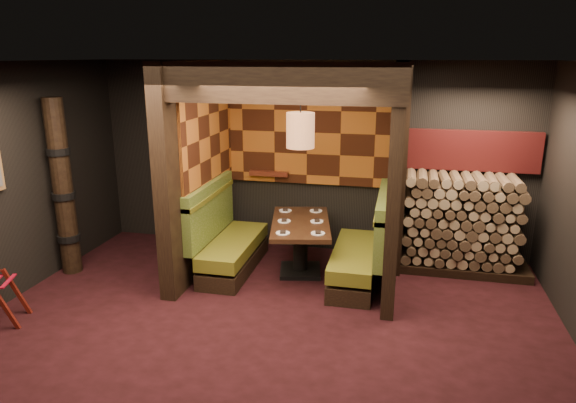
# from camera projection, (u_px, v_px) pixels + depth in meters

# --- Properties ---
(floor) EXTENTS (6.50, 5.50, 0.02)m
(floor) POSITION_uv_depth(u_px,v_px,m) (261.00, 337.00, 5.52)
(floor) COLOR black
(floor) RESTS_ON ground
(ceiling) EXTENTS (6.50, 5.50, 0.02)m
(ceiling) POSITION_uv_depth(u_px,v_px,m) (257.00, 61.00, 4.73)
(ceiling) COLOR black
(ceiling) RESTS_ON ground
(wall_back) EXTENTS (6.50, 0.02, 2.85)m
(wall_back) POSITION_uv_depth(u_px,v_px,m) (309.00, 158.00, 7.71)
(wall_back) COLOR black
(wall_back) RESTS_ON ground
(wall_front) EXTENTS (6.50, 0.02, 2.85)m
(wall_front) POSITION_uv_depth(u_px,v_px,m) (107.00, 368.00, 2.54)
(wall_front) COLOR black
(wall_front) RESTS_ON ground
(partition_left) EXTENTS (0.20, 2.20, 2.85)m
(partition_left) POSITION_uv_depth(u_px,v_px,m) (197.00, 169.00, 6.96)
(partition_left) COLOR black
(partition_left) RESTS_ON floor
(partition_right) EXTENTS (0.15, 2.10, 2.85)m
(partition_right) POSITION_uv_depth(u_px,v_px,m) (396.00, 178.00, 6.44)
(partition_right) COLOR black
(partition_right) RESTS_ON floor
(header_beam) EXTENTS (2.85, 0.18, 0.44)m
(header_beam) POSITION_uv_depth(u_px,v_px,m) (273.00, 83.00, 5.45)
(header_beam) COLOR black
(header_beam) RESTS_ON partition_left
(tapa_back_panel) EXTENTS (2.40, 0.06, 1.55)m
(tapa_back_panel) POSITION_uv_depth(u_px,v_px,m) (307.00, 132.00, 7.56)
(tapa_back_panel) COLOR #A7581C
(tapa_back_panel) RESTS_ON wall_back
(tapa_side_panel) EXTENTS (0.04, 1.85, 1.45)m
(tapa_side_panel) POSITION_uv_depth(u_px,v_px,m) (208.00, 136.00, 6.98)
(tapa_side_panel) COLOR #A7581C
(tapa_side_panel) RESTS_ON partition_left
(lacquer_shelf) EXTENTS (0.60, 0.12, 0.07)m
(lacquer_shelf) POSITION_uv_depth(u_px,v_px,m) (269.00, 173.00, 7.80)
(lacquer_shelf) COLOR #582215
(lacquer_shelf) RESTS_ON wall_back
(booth_bench_left) EXTENTS (0.68, 1.60, 1.14)m
(booth_bench_left) POSITION_uv_depth(u_px,v_px,m) (226.00, 242.00, 7.16)
(booth_bench_left) COLOR black
(booth_bench_left) RESTS_ON floor
(booth_bench_right) EXTENTS (0.68, 1.60, 1.14)m
(booth_bench_right) POSITION_uv_depth(u_px,v_px,m) (363.00, 253.00, 6.76)
(booth_bench_right) COLOR black
(booth_bench_right) RESTS_ON floor
(dining_table) EXTENTS (1.03, 1.53, 0.75)m
(dining_table) POSITION_uv_depth(u_px,v_px,m) (300.00, 238.00, 7.00)
(dining_table) COLOR black
(dining_table) RESTS_ON floor
(place_settings) EXTENTS (0.80, 1.22, 0.03)m
(place_settings) POSITION_uv_depth(u_px,v_px,m) (301.00, 221.00, 6.93)
(place_settings) COLOR white
(place_settings) RESTS_ON dining_table
(pendant_lamp) EXTENTS (0.36, 0.36, 1.09)m
(pendant_lamp) POSITION_uv_depth(u_px,v_px,m) (300.00, 130.00, 6.54)
(pendant_lamp) COLOR #A2653C
(pendant_lamp) RESTS_ON ceiling
(totem_column) EXTENTS (0.31, 0.31, 2.40)m
(totem_column) POSITION_uv_depth(u_px,v_px,m) (63.00, 189.00, 6.87)
(totem_column) COLOR black
(totem_column) RESTS_ON floor
(firewood_stack) EXTENTS (1.73, 0.70, 1.36)m
(firewood_stack) POSITION_uv_depth(u_px,v_px,m) (467.00, 224.00, 7.05)
(firewood_stack) COLOR black
(firewood_stack) RESTS_ON floor
(mosaic_header) EXTENTS (1.83, 0.10, 0.56)m
(mosaic_header) POSITION_uv_depth(u_px,v_px,m) (471.00, 151.00, 7.09)
(mosaic_header) COLOR maroon
(mosaic_header) RESTS_ON wall_back
(bay_front_post) EXTENTS (0.08, 0.08, 2.85)m
(bay_front_post) POSITION_uv_depth(u_px,v_px,m) (403.00, 174.00, 6.67)
(bay_front_post) COLOR black
(bay_front_post) RESTS_ON floor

